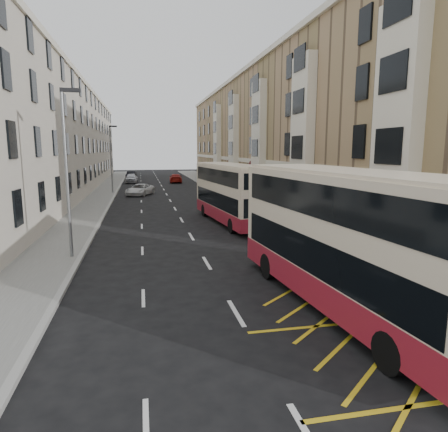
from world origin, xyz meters
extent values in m
plane|color=black|center=(0.00, 0.00, 0.00)|extent=(200.00, 200.00, 0.00)
cube|color=slate|center=(8.00, 30.00, 0.07)|extent=(4.00, 120.00, 0.15)
cube|color=slate|center=(-7.50, 30.00, 0.07)|extent=(3.00, 120.00, 0.15)
cube|color=#979692|center=(6.00, 30.00, 0.07)|extent=(0.25, 120.00, 0.15)
cube|color=#979692|center=(-6.00, 30.00, 0.07)|extent=(0.25, 120.00, 0.15)
cube|color=#A4825F|center=(15.00, 45.50, 7.50)|extent=(10.00, 79.00, 15.00)
cube|color=silver|center=(9.97, 45.50, 4.00)|extent=(0.18, 79.00, 0.50)
cube|color=silver|center=(9.90, 45.50, 15.00)|extent=(0.40, 79.00, 0.50)
cube|color=silver|center=(9.65, 10.00, 7.50)|extent=(0.80, 3.20, 10.00)
cube|color=silver|center=(9.65, 22.00, 7.50)|extent=(0.80, 3.20, 10.00)
cube|color=silver|center=(9.65, 34.00, 7.50)|extent=(0.80, 3.20, 10.00)
cube|color=silver|center=(9.65, 46.00, 7.50)|extent=(0.80, 3.20, 10.00)
cube|color=silver|center=(9.65, 58.00, 7.50)|extent=(0.80, 3.20, 10.00)
cube|color=#540F0F|center=(9.95, 14.00, 1.70)|extent=(0.20, 1.60, 3.00)
cube|color=#540F0F|center=(9.95, 26.00, 1.70)|extent=(0.20, 1.60, 3.00)
cube|color=#540F0F|center=(9.95, 38.00, 1.70)|extent=(0.20, 1.60, 3.00)
cube|color=#540F0F|center=(9.95, 50.00, 1.70)|extent=(0.20, 1.60, 3.00)
cube|color=#540F0F|center=(9.95, 62.00, 1.70)|extent=(0.20, 1.60, 3.00)
cube|color=beige|center=(-13.50, 45.50, 6.50)|extent=(9.00, 79.00, 13.00)
cube|color=silver|center=(-8.97, 45.50, 13.00)|extent=(0.30, 79.00, 0.50)
cylinder|color=red|center=(6.25, 2.50, 0.65)|extent=(0.06, 0.06, 1.00)
cylinder|color=red|center=(6.25, 5.75, 0.65)|extent=(0.06, 0.06, 1.00)
cylinder|color=red|center=(6.25, 9.00, 0.65)|extent=(0.06, 0.06, 1.00)
cube|color=red|center=(6.25, 5.75, 1.13)|extent=(0.05, 6.50, 0.06)
cube|color=red|center=(6.25, 5.75, 0.70)|extent=(0.05, 6.50, 0.06)
cylinder|color=gray|center=(-6.40, 12.00, 4.15)|extent=(0.16, 0.16, 8.00)
cube|color=black|center=(-6.00, 12.00, 8.05)|extent=(0.90, 0.18, 0.18)
cylinder|color=gray|center=(-6.40, 42.00, 4.15)|extent=(0.16, 0.16, 8.00)
cube|color=black|center=(-6.00, 42.00, 8.05)|extent=(0.90, 0.18, 0.18)
cube|color=beige|center=(3.66, 3.58, 2.48)|extent=(3.65, 11.91, 4.21)
cube|color=maroon|center=(3.66, 3.58, 0.85)|extent=(3.68, 11.94, 0.96)
cube|color=black|center=(3.66, 3.58, 1.97)|extent=(3.61, 10.98, 1.17)
cube|color=black|center=(3.66, 3.58, 3.78)|extent=(3.61, 10.98, 1.07)
cube|color=beige|center=(3.66, 3.58, 4.63)|extent=(3.50, 11.43, 0.13)
cube|color=black|center=(3.17, 9.40, 2.02)|extent=(2.26, 0.28, 1.39)
cube|color=black|center=(3.17, 9.40, 4.21)|extent=(1.87, 0.24, 0.48)
cylinder|color=black|center=(2.14, 7.21, 0.53)|extent=(0.39, 1.09, 1.07)
cylinder|color=black|center=(4.54, 7.42, 0.53)|extent=(0.39, 1.09, 1.07)
cylinder|color=black|center=(2.78, -0.26, 0.53)|extent=(0.39, 1.09, 1.07)
cube|color=beige|center=(3.43, 19.96, 2.27)|extent=(3.55, 10.95, 3.86)
cube|color=maroon|center=(3.43, 19.96, 0.78)|extent=(3.58, 10.98, 0.88)
cube|color=black|center=(3.43, 19.96, 1.81)|extent=(3.50, 10.10, 1.08)
cube|color=black|center=(3.43, 19.96, 3.47)|extent=(3.50, 10.10, 0.98)
cube|color=beige|center=(3.43, 19.96, 4.24)|extent=(3.41, 10.51, 0.12)
cube|color=black|center=(2.88, 25.29, 1.86)|extent=(2.07, 0.29, 1.27)
cube|color=black|center=(2.88, 25.29, 3.86)|extent=(1.71, 0.26, 0.44)
cube|color=black|center=(3.99, 14.63, 1.86)|extent=(2.07, 0.29, 1.17)
cylinder|color=black|center=(1.98, 23.27, 0.49)|extent=(0.37, 1.00, 0.98)
cylinder|color=black|center=(4.17, 23.50, 0.49)|extent=(0.37, 1.00, 0.98)
cylinder|color=black|center=(2.69, 16.42, 0.49)|extent=(0.37, 1.00, 0.98)
cylinder|color=black|center=(4.89, 16.65, 0.49)|extent=(0.37, 1.00, 0.98)
imported|color=black|center=(7.79, 4.31, 1.07)|extent=(1.07, 0.94, 1.83)
imported|color=silver|center=(-3.12, 39.66, 0.66)|extent=(3.79, 5.26, 1.33)
imported|color=#B0B1B7|center=(-4.48, 57.92, 0.77)|extent=(2.13, 4.64, 1.54)
imported|color=black|center=(-4.67, 67.36, 0.70)|extent=(2.08, 4.42, 1.40)
imported|color=#9D130B|center=(2.57, 57.04, 0.70)|extent=(2.29, 4.95, 1.40)
camera|label=1|loc=(-2.93, -8.15, 5.35)|focal=32.00mm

